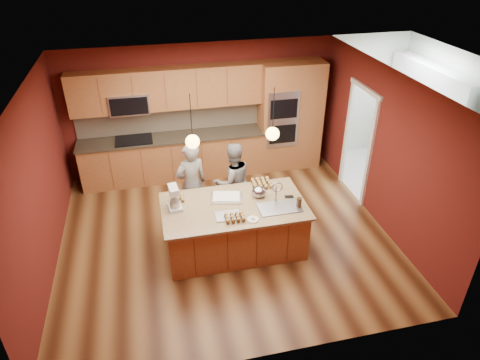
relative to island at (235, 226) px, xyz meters
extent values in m
plane|color=#3E200F|center=(-0.10, 0.36, -0.43)|extent=(5.50, 5.50, 0.00)
plane|color=silver|center=(-0.10, 0.36, 2.27)|extent=(5.50, 5.50, 0.00)
plane|color=#551612|center=(-0.10, 2.86, 0.92)|extent=(5.50, 0.00, 5.50)
plane|color=#551612|center=(-0.10, -2.14, 0.92)|extent=(5.50, 0.00, 5.50)
plane|color=#551612|center=(-2.85, 0.36, 0.92)|extent=(0.00, 5.00, 5.00)
plane|color=#551612|center=(2.65, 0.36, 0.92)|extent=(0.00, 5.00, 5.00)
cube|color=brown|center=(-0.75, 2.56, 0.02)|extent=(3.70, 0.60, 0.90)
cube|color=#312A20|center=(-0.75, 2.55, 0.49)|extent=(3.74, 0.64, 0.04)
cube|color=#C8B696|center=(-0.75, 2.84, 0.79)|extent=(3.70, 0.03, 0.56)
cube|color=brown|center=(-0.75, 2.68, 1.47)|extent=(3.70, 0.36, 0.80)
cube|color=black|center=(-1.50, 2.54, 0.52)|extent=(0.72, 0.52, 0.03)
cube|color=silver|center=(-1.50, 2.66, 1.25)|extent=(0.76, 0.40, 0.40)
cube|color=brown|center=(1.50, 2.56, 0.72)|extent=(0.80, 0.60, 2.30)
cube|color=silver|center=(1.50, 2.26, 0.77)|extent=(0.66, 0.04, 1.20)
cube|color=brown|center=(2.15, 2.56, 0.72)|extent=(0.50, 0.60, 2.30)
plane|color=beige|center=(3.55, 1.56, -0.43)|extent=(2.60, 2.60, 0.00)
plane|color=silver|center=(4.45, 1.56, 0.92)|extent=(0.00, 2.70, 2.70)
cube|color=white|center=(4.25, 1.56, 1.52)|extent=(0.35, 2.40, 0.75)
cylinder|color=black|center=(-0.60, 0.00, 1.92)|extent=(0.01, 0.01, 0.70)
sphere|color=#FFC855|center=(-0.60, 0.00, 1.57)|extent=(0.20, 0.20, 0.20)
cylinder|color=black|center=(0.57, 0.00, 1.92)|extent=(0.01, 0.01, 0.70)
sphere|color=#FFC855|center=(0.57, 0.00, 1.57)|extent=(0.20, 0.20, 0.20)
cube|color=brown|center=(-0.02, 0.00, -0.03)|extent=(2.16, 1.17, 0.79)
cube|color=tan|center=(-0.02, 0.00, 0.39)|extent=(2.26, 1.27, 0.04)
cube|color=silver|center=(0.66, -0.22, 0.33)|extent=(0.65, 0.38, 0.18)
imported|color=black|center=(-0.57, 0.89, 0.35)|extent=(0.64, 0.51, 1.55)
imported|color=slate|center=(0.15, 0.89, 0.30)|extent=(0.80, 0.68, 1.45)
cube|color=silver|center=(-0.92, 0.11, 0.44)|extent=(0.23, 0.29, 0.06)
cube|color=silver|center=(-0.92, 0.22, 0.60)|extent=(0.11, 0.09, 0.27)
cube|color=silver|center=(-0.92, 0.13, 0.74)|extent=(0.16, 0.28, 0.10)
cylinder|color=#A8A9AF|center=(-0.92, 0.07, 0.51)|extent=(0.15, 0.15, 0.14)
cube|color=silver|center=(-0.09, 0.22, 0.42)|extent=(0.56, 0.47, 0.03)
cube|color=white|center=(-0.09, 0.22, 0.44)|extent=(0.49, 0.39, 0.02)
cube|color=silver|center=(-0.17, -0.27, 0.42)|extent=(0.38, 0.28, 0.02)
ellipsoid|color=#A8A9AF|center=(0.43, 0.16, 0.50)|extent=(0.23, 0.23, 0.19)
cylinder|color=white|center=(0.18, -0.44, 0.41)|extent=(0.18, 0.18, 0.01)
cylinder|color=#352312|center=(0.96, -0.27, 0.49)|extent=(0.08, 0.08, 0.16)
cube|color=black|center=(0.91, 0.04, 0.41)|extent=(0.15, 0.09, 0.01)
cube|color=silver|center=(4.09, 1.30, 0.02)|extent=(0.66, 0.67, 0.89)
cube|color=silver|center=(4.07, 1.88, 0.12)|extent=(0.74, 0.76, 1.09)
camera|label=1|loc=(-1.17, -5.44, 4.18)|focal=32.00mm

